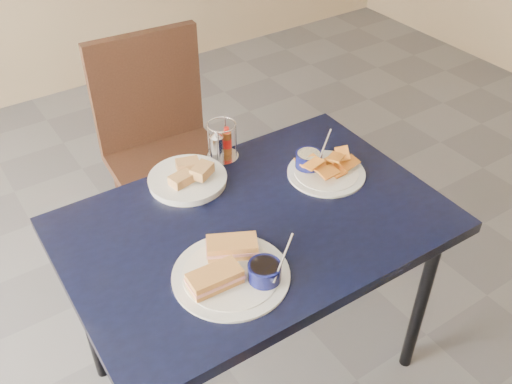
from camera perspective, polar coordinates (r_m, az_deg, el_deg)
ground at (r=2.29m, az=-2.78°, el=-17.24°), size 6.00×6.00×0.00m
dining_table at (r=1.77m, az=-0.09°, el=-4.59°), size 1.15×0.78×0.75m
chair_far at (r=2.45m, az=-9.62°, el=5.30°), size 0.50×0.48×0.99m
sandwich_plate at (r=1.55m, az=-2.25°, el=-7.69°), size 0.33×0.32×0.12m
plantain_plate at (r=1.91m, az=6.46°, el=2.52°), size 0.26×0.26×0.12m
bread_basket at (r=1.87m, az=-6.79°, el=1.38°), size 0.25×0.25×0.07m
condiment_caddy at (r=1.96m, az=-3.54°, el=4.84°), size 0.11×0.11×0.14m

